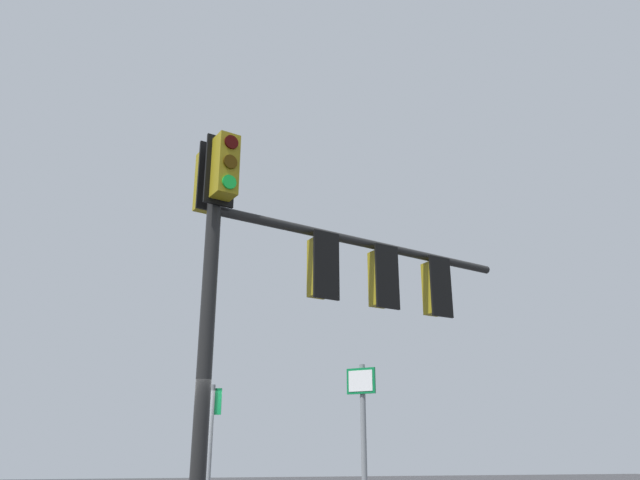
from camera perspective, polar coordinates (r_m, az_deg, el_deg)
The scene contains 3 objects.
signal_mast_assembly at distance 8.96m, azimuth -1.83°, elevation -2.53°, with size 5.41×2.60×5.88m.
route_sign_primary at distance 7.85m, azimuth 4.12°, elevation -19.25°, with size 0.31×0.28×2.69m.
route_sign_secondary at distance 9.52m, azimuth -10.39°, elevation -19.61°, with size 0.26×0.12×2.59m.
Camera 1 is at (-0.41, 8.94, 1.69)m, focal length 33.98 mm.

